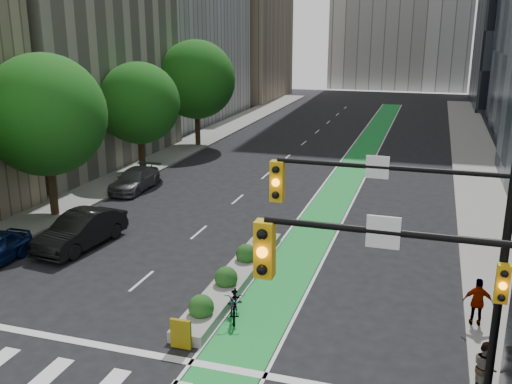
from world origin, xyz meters
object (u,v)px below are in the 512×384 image
Objects in this scene: pedestrian_near at (485,367)px; median_planter at (235,274)px; parked_car_left_mid at (81,230)px; parked_car_left_far at (135,180)px; bicycle at (235,302)px; pedestrian_far at (478,302)px.

median_planter is at bearing 43.94° from pedestrian_near.
pedestrian_near is at bearing -14.38° from parked_car_left_mid.
pedestrian_near is at bearing -41.07° from parked_car_left_far.
pedestrian_near reaches higher than parked_car_left_mid.
parked_car_left_mid is at bearing 169.50° from median_planter.
bicycle is at bearing -18.45° from parked_car_left_mid.
parked_car_left_mid is at bearing 137.38° from bicycle.
pedestrian_far is at bearing -2.22° from parked_car_left_mid.
parked_car_left_far is 2.99× the size of pedestrian_near.
parked_car_left_far is 2.72× the size of pedestrian_far.
bicycle is 0.46× the size of parked_car_left_far.
pedestrian_far is at bearing -18.03° from pedestrian_near.
parked_car_left_mid is at bearing 51.92° from pedestrian_near.
bicycle is 10.04m from parked_car_left_mid.
pedestrian_near is at bearing 87.30° from pedestrian_far.
parked_car_left_mid is at bearing -77.90° from parked_car_left_far.
pedestrian_near is (8.17, -2.28, 0.37)m from bicycle.
parked_car_left_mid is (-8.20, 1.52, 0.46)m from median_planter.
median_planter is 2.04× the size of parked_car_left_mid.
pedestrian_near is at bearing -33.73° from bicycle.
parked_car_left_far is at bearing 33.46° from pedestrian_near.
median_planter is 15.26m from parked_car_left_far.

